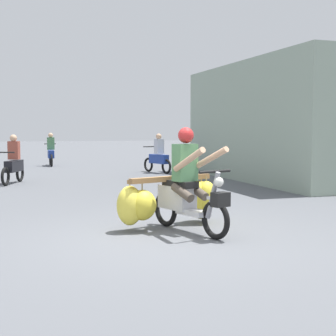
{
  "coord_description": "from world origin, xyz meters",
  "views": [
    {
      "loc": [
        -2.18,
        -6.63,
        1.55
      ],
      "look_at": [
        0.46,
        1.33,
        0.9
      ],
      "focal_mm": 53.59,
      "sensor_mm": 36.0,
      "label": 1
    }
  ],
  "objects_px": {
    "motorbike_distant_ahead_left": "(158,157)",
    "motorbike_distant_ahead_right": "(14,164)",
    "motorbike_main_loaded": "(178,196)",
    "motorbike_distant_far_ahead": "(51,153)"
  },
  "relations": [
    {
      "from": "motorbike_main_loaded",
      "to": "motorbike_distant_ahead_left",
      "type": "bearing_deg",
      "value": 74.54
    },
    {
      "from": "motorbike_distant_far_ahead",
      "to": "motorbike_main_loaded",
      "type": "bearing_deg",
      "value": -87.48
    },
    {
      "from": "motorbike_distant_far_ahead",
      "to": "motorbike_distant_ahead_left",
      "type": "bearing_deg",
      "value": -55.07
    },
    {
      "from": "motorbike_distant_ahead_left",
      "to": "motorbike_distant_ahead_right",
      "type": "bearing_deg",
      "value": -157.86
    },
    {
      "from": "motorbike_distant_ahead_right",
      "to": "motorbike_distant_ahead_left",
      "type": "bearing_deg",
      "value": 22.14
    },
    {
      "from": "motorbike_distant_ahead_left",
      "to": "motorbike_distant_ahead_right",
      "type": "distance_m",
      "value": 5.35
    },
    {
      "from": "motorbike_main_loaded",
      "to": "motorbike_distant_ahead_left",
      "type": "distance_m",
      "value": 10.0
    },
    {
      "from": "motorbike_distant_ahead_right",
      "to": "motorbike_main_loaded",
      "type": "bearing_deg",
      "value": -73.3
    },
    {
      "from": "motorbike_main_loaded",
      "to": "motorbike_distant_ahead_right",
      "type": "xyz_separation_m",
      "value": [
        -2.29,
        7.63,
        0.06
      ]
    },
    {
      "from": "motorbike_distant_ahead_left",
      "to": "motorbike_distant_far_ahead",
      "type": "bearing_deg",
      "value": 124.93
    }
  ]
}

